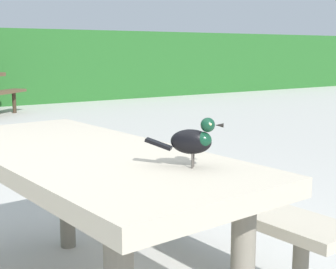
% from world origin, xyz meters
% --- Properties ---
extents(picnic_table_foreground, '(1.82, 1.86, 0.74)m').
position_xyz_m(picnic_table_foreground, '(0.23, 0.15, 0.56)').
color(picnic_table_foreground, '#B2A893').
rests_on(picnic_table_foreground, ground).
extents(bird_grackle, '(0.22, 0.22, 0.18)m').
position_xyz_m(bird_grackle, '(0.43, -0.39, 0.84)').
color(bird_grackle, black).
rests_on(bird_grackle, picnic_table_foreground).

